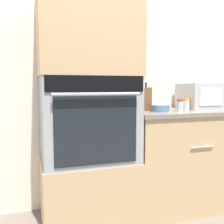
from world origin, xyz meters
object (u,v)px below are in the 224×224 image
at_px(condiment_jar_near, 128,105).
at_px(knife_block, 143,99).
at_px(condiment_jar_mid, 180,105).
at_px(condiment_jar_far, 187,104).
at_px(bowl, 160,108).
at_px(wall_oven, 88,119).
at_px(microwave, 202,96).

bearing_deg(condiment_jar_near, knife_block, -62.87).
height_order(condiment_jar_near, condiment_jar_mid, condiment_jar_mid).
relative_size(knife_block, condiment_jar_near, 3.26).
bearing_deg(condiment_jar_mid, condiment_jar_far, 30.44).
bearing_deg(knife_block, condiment_jar_mid, -27.29).
bearing_deg(condiment_jar_near, condiment_jar_mid, -40.30).
bearing_deg(bowl, knife_block, 117.87).
xyz_separation_m(knife_block, condiment_jar_mid, (0.29, -0.15, -0.05)).
bearing_deg(knife_block, wall_oven, -171.36).
bearing_deg(knife_block, microwave, 0.62).
relative_size(knife_block, bowl, 1.60).
bearing_deg(wall_oven, condiment_jar_near, 29.33).
distance_m(bowl, condiment_jar_far, 0.33).
distance_m(knife_block, bowl, 0.20).
distance_m(wall_oven, condiment_jar_mid, 0.84).
distance_m(bowl, condiment_jar_mid, 0.21).
height_order(knife_block, bowl, knife_block).
bearing_deg(condiment_jar_mid, wall_oven, 175.27).
bearing_deg(condiment_jar_mid, microwave, 24.55).
bearing_deg(bowl, condiment_jar_far, 14.31).
xyz_separation_m(microwave, condiment_jar_near, (-0.73, 0.17, -0.09)).
bearing_deg(bowl, condiment_jar_near, 117.49).
relative_size(bowl, condiment_jar_far, 1.48).
height_order(bowl, condiment_jar_near, condiment_jar_near).
bearing_deg(microwave, condiment_jar_mid, -155.45).
relative_size(microwave, condiment_jar_mid, 3.73).
relative_size(microwave, condiment_jar_near, 5.13).
relative_size(microwave, bowl, 2.52).
bearing_deg(microwave, condiment_jar_near, 167.20).
relative_size(wall_oven, condiment_jar_near, 9.67).
bearing_deg(condiment_jar_mid, condiment_jar_near, 139.70).
relative_size(condiment_jar_near, condiment_jar_far, 0.73).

